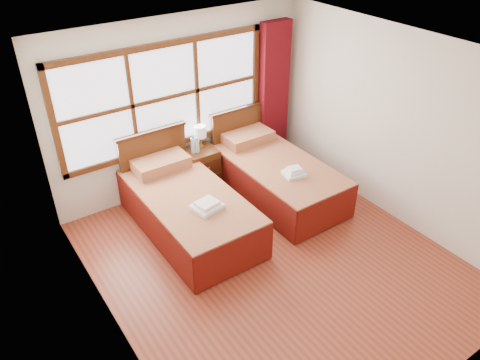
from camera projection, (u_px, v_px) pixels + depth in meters
floor at (273, 260)px, 5.90m from camera, size 4.50×4.50×0.00m
ceiling at (283, 58)px, 4.51m from camera, size 4.50×4.50×0.00m
wall_back at (181, 106)px, 6.77m from camera, size 4.00×0.00×4.00m
wall_left at (104, 238)px, 4.25m from camera, size 0.00×4.50×4.50m
wall_right at (396, 128)px, 6.16m from camera, size 0.00×4.50×4.50m
window at (165, 98)px, 6.52m from camera, size 3.16×0.06×1.56m
curtain at (274, 94)px, 7.51m from camera, size 0.50×0.16×2.30m
bed_left at (187, 208)px, 6.29m from camera, size 1.13×2.19×1.10m
bed_right at (275, 175)px, 7.01m from camera, size 1.11×2.15×1.08m
nightstand at (201, 168)px, 7.19m from camera, size 0.48×0.47×0.64m
towels_left at (207, 206)px, 5.82m from camera, size 0.39×0.36×0.10m
towels_right at (294, 172)px, 6.51m from camera, size 0.33×0.30×0.12m
lamp at (200, 132)px, 6.98m from camera, size 0.18×0.18×0.35m
bottle_near at (193, 145)px, 6.90m from camera, size 0.07×0.07×0.27m
bottle_far at (197, 146)px, 6.92m from camera, size 0.06×0.06×0.22m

